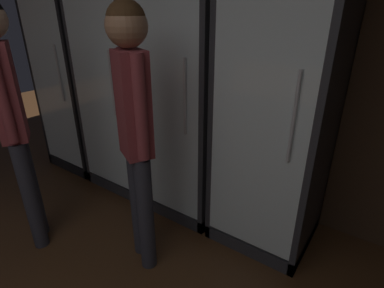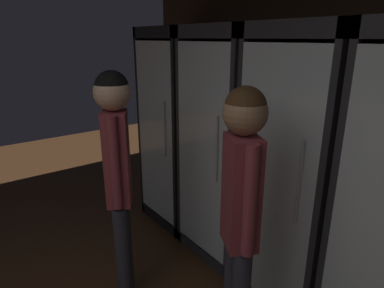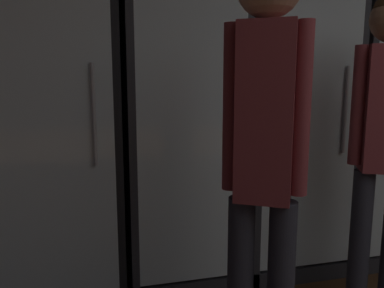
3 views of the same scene
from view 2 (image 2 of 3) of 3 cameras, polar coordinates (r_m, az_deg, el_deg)
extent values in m
cube|color=black|center=(3.45, 2.37, 3.42)|extent=(0.67, 0.04, 1.93)
cube|color=black|center=(3.53, -4.67, 3.71)|extent=(0.04, 0.64, 1.93)
cube|color=black|center=(3.03, 1.75, 1.36)|extent=(0.04, 0.64, 1.93)
cube|color=black|center=(3.15, -1.86, 18.82)|extent=(0.67, 0.64, 0.10)
cube|color=black|center=(3.62, -1.56, -11.43)|extent=(0.67, 0.64, 0.10)
cube|color=white|center=(3.43, 1.98, 3.34)|extent=(0.59, 0.02, 1.69)
cube|color=silver|center=(3.11, -6.35, 1.70)|extent=(0.59, 0.02, 1.69)
cylinder|color=#B2B2B7|center=(2.91, -4.80, 2.56)|extent=(0.02, 0.02, 0.50)
cube|color=silver|center=(3.59, -1.57, -10.46)|extent=(0.57, 0.56, 0.02)
cylinder|color=#336B38|center=(3.67, -3.40, -7.70)|extent=(0.08, 0.08, 0.23)
cylinder|color=#336B38|center=(3.60, -3.45, -5.52)|extent=(0.03, 0.03, 0.08)
cylinder|color=tan|center=(3.67, -3.40, -7.83)|extent=(0.08, 0.08, 0.09)
cylinder|color=brown|center=(3.52, -2.05, -9.17)|extent=(0.06, 0.06, 0.19)
cylinder|color=brown|center=(3.46, -2.07, -7.18)|extent=(0.02, 0.02, 0.08)
cylinder|color=#2D2D33|center=(3.53, -2.05, -9.35)|extent=(0.06, 0.06, 0.05)
cylinder|color=brown|center=(3.41, 0.28, -10.02)|extent=(0.06, 0.06, 0.20)
cylinder|color=brown|center=(3.34, 0.28, -7.86)|extent=(0.02, 0.02, 0.08)
cylinder|color=#2D2D33|center=(3.42, 0.28, -10.31)|extent=(0.07, 0.07, 0.06)
cube|color=silver|center=(3.36, -1.65, -2.05)|extent=(0.57, 0.56, 0.02)
cylinder|color=gray|center=(3.52, -3.22, 0.60)|extent=(0.07, 0.07, 0.19)
cylinder|color=gray|center=(3.48, -3.26, 2.68)|extent=(0.03, 0.03, 0.08)
cylinder|color=white|center=(3.53, -3.21, 0.21)|extent=(0.07, 0.07, 0.05)
cylinder|color=brown|center=(3.35, -3.10, 0.13)|extent=(0.07, 0.07, 0.23)
cylinder|color=brown|center=(3.31, -3.15, 2.61)|extent=(0.02, 0.02, 0.07)
cylinder|color=tan|center=(3.35, -3.10, 0.07)|extent=(0.07, 0.07, 0.09)
cylinder|color=#336B38|center=(3.29, -0.63, -0.51)|extent=(0.06, 0.06, 0.20)
cylinder|color=#336B38|center=(3.25, -0.64, 1.86)|extent=(0.02, 0.02, 0.09)
cylinder|color=beige|center=(3.30, -0.63, -0.85)|extent=(0.06, 0.06, 0.06)
cylinder|color=gray|center=(3.16, 0.47, -1.39)|extent=(0.07, 0.07, 0.19)
cylinder|color=gray|center=(3.12, 0.48, 1.07)|extent=(0.03, 0.03, 0.10)
cylinder|color=white|center=(3.16, 0.47, -1.27)|extent=(0.07, 0.07, 0.07)
cube|color=silver|center=(3.21, -1.74, 7.35)|extent=(0.57, 0.56, 0.02)
cylinder|color=black|center=(3.38, -3.07, 9.97)|extent=(0.07, 0.07, 0.23)
cylinder|color=black|center=(3.36, -3.11, 12.62)|extent=(0.02, 0.02, 0.08)
cylinder|color=#B2332D|center=(3.38, -3.06, 9.60)|extent=(0.07, 0.07, 0.09)
cylinder|color=brown|center=(3.18, -2.38, 9.06)|extent=(0.06, 0.06, 0.18)
cylinder|color=brown|center=(3.16, -2.41, 11.41)|extent=(0.02, 0.02, 0.08)
cylinder|color=#2D2D33|center=(3.18, -2.38, 8.84)|extent=(0.07, 0.07, 0.07)
cylinder|color=black|center=(3.06, 0.57, 9.12)|extent=(0.08, 0.08, 0.22)
cylinder|color=black|center=(3.04, 0.57, 12.05)|extent=(0.03, 0.03, 0.09)
cylinder|color=#2D2D33|center=(3.06, 0.56, 8.73)|extent=(0.08, 0.08, 0.08)
cube|color=#2B2B30|center=(2.96, 10.98, 0.62)|extent=(0.67, 0.04, 1.93)
cube|color=#2B2B30|center=(2.98, 2.60, 1.05)|extent=(0.04, 0.64, 1.93)
cube|color=#2B2B30|center=(2.55, 11.64, -2.29)|extent=(0.04, 0.64, 1.93)
cube|color=#2B2B30|center=(2.61, 7.54, 18.86)|extent=(0.67, 0.64, 0.10)
cube|color=#2B2B30|center=(3.16, 6.14, -16.38)|extent=(0.67, 0.64, 0.10)
cube|color=white|center=(2.94, 10.58, 0.51)|extent=(0.59, 0.02, 1.69)
cube|color=silver|center=(2.56, 1.73, -1.81)|extent=(0.59, 0.02, 1.69)
cylinder|color=#B2B2B7|center=(2.37, 4.31, -1.06)|extent=(0.02, 0.02, 0.50)
cube|color=silver|center=(3.12, 6.18, -15.32)|extent=(0.57, 0.56, 0.02)
cylinder|color=#9EAD99|center=(3.20, 4.45, -12.08)|extent=(0.08, 0.08, 0.20)
cylinder|color=#9EAD99|center=(3.14, 4.51, -9.99)|extent=(0.02, 0.02, 0.06)
cylinder|color=white|center=(3.19, 4.45, -11.93)|extent=(0.08, 0.08, 0.06)
cylinder|color=#194723|center=(3.04, 6.00, -13.54)|extent=(0.07, 0.07, 0.23)
cylinder|color=#194723|center=(2.96, 6.11, -10.87)|extent=(0.02, 0.02, 0.09)
cylinder|color=tan|center=(3.04, 6.00, -13.54)|extent=(0.08, 0.08, 0.07)
cylinder|color=brown|center=(2.92, 8.21, -15.50)|extent=(0.07, 0.07, 0.19)
cylinder|color=brown|center=(2.85, 8.33, -13.29)|extent=(0.02, 0.02, 0.07)
cylinder|color=#2D2D33|center=(2.93, 8.20, -15.79)|extent=(0.07, 0.07, 0.07)
cube|color=silver|center=(2.85, 6.56, -5.91)|extent=(0.57, 0.56, 0.02)
cylinder|color=#336B38|center=(2.98, 4.59, -2.41)|extent=(0.07, 0.07, 0.21)
cylinder|color=#336B38|center=(2.94, 4.65, 0.22)|extent=(0.03, 0.03, 0.08)
cylinder|color=#B2332D|center=(2.99, 4.57, -2.93)|extent=(0.08, 0.08, 0.07)
cylinder|color=#194723|center=(2.85, 5.53, -3.17)|extent=(0.08, 0.08, 0.24)
cylinder|color=#194723|center=(2.79, 5.62, -0.18)|extent=(0.03, 0.03, 0.07)
cylinder|color=beige|center=(2.85, 5.52, -3.53)|extent=(0.08, 0.08, 0.07)
cylinder|color=black|center=(2.74, 6.83, -4.15)|extent=(0.06, 0.06, 0.24)
cylinder|color=black|center=(2.68, 6.96, -0.98)|extent=(0.02, 0.02, 0.08)
cylinder|color=tan|center=(2.73, 6.83, -4.04)|extent=(0.07, 0.07, 0.07)
cylinder|color=#194723|center=(2.66, 9.28, -5.46)|extent=(0.07, 0.07, 0.19)
cylinder|color=#194723|center=(2.61, 9.44, -2.61)|extent=(0.03, 0.03, 0.09)
cylinder|color=tan|center=(2.67, 9.26, -5.95)|extent=(0.07, 0.07, 0.07)
cube|color=silver|center=(2.68, 6.98, 5.08)|extent=(0.57, 0.56, 0.02)
cylinder|color=gray|center=(2.75, 4.37, 7.62)|extent=(0.08, 0.08, 0.18)
cylinder|color=gray|center=(2.73, 4.43, 10.45)|extent=(0.03, 0.03, 0.09)
cylinder|color=#B2332D|center=(2.75, 4.37, 7.73)|extent=(0.08, 0.08, 0.07)
cylinder|color=#194723|center=(2.57, 9.46, 6.84)|extent=(0.08, 0.08, 0.20)
cylinder|color=#194723|center=(2.54, 9.62, 9.99)|extent=(0.02, 0.02, 0.09)
cylinder|color=#B2332D|center=(2.57, 9.43, 6.39)|extent=(0.08, 0.08, 0.07)
cube|color=#2B2B30|center=(2.57, 22.55, -3.16)|extent=(0.67, 0.04, 1.93)
cube|color=#2B2B30|center=(2.51, 12.84, -2.73)|extent=(0.04, 0.64, 1.93)
cube|color=#2B2B30|center=(2.19, 25.50, -7.23)|extent=(0.04, 0.64, 1.93)
cube|color=#2B2B30|center=(2.16, 21.24, 18.06)|extent=(0.67, 0.64, 0.10)
cube|color=#2B2B30|center=(2.80, 16.71, -22.34)|extent=(0.67, 0.64, 0.10)
cube|color=white|center=(2.55, 22.20, -3.32)|extent=(0.59, 0.02, 1.69)
cube|color=silver|center=(2.10, 13.83, -6.97)|extent=(0.59, 0.02, 1.69)
cylinder|color=#B2B2B7|center=(1.93, 18.16, -6.46)|extent=(0.02, 0.02, 0.50)
cube|color=silver|center=(2.76, 16.85, -21.23)|extent=(0.57, 0.56, 0.02)
cylinder|color=#9EAD99|center=(2.75, 14.63, -18.31)|extent=(0.06, 0.06, 0.19)
cylinder|color=#9EAD99|center=(2.68, 14.85, -16.08)|extent=(0.03, 0.03, 0.06)
cylinder|color=tan|center=(2.76, 14.60, -18.53)|extent=(0.07, 0.07, 0.06)
cylinder|color=black|center=(2.65, 20.15, -20.18)|extent=(0.08, 0.08, 0.22)
cylinder|color=black|center=(2.57, 20.50, -17.66)|extent=(0.02, 0.02, 0.07)
cylinder|color=beige|center=(2.66, 20.12, -20.38)|extent=(0.08, 0.08, 0.08)
cube|color=silver|center=(2.52, 17.73, -13.78)|extent=(0.57, 0.56, 0.02)
cylinder|color=brown|center=(2.59, 14.14, -9.76)|extent=(0.07, 0.07, 0.20)
cylinder|color=brown|center=(2.52, 14.38, -6.88)|extent=(0.03, 0.03, 0.08)
cylinder|color=#B2332D|center=(2.59, 14.11, -10.06)|extent=(0.08, 0.08, 0.05)
cylinder|color=gray|center=(2.51, 16.63, -11.07)|extent=(0.08, 0.08, 0.19)
cylinder|color=gray|center=(2.44, 16.93, -8.12)|extent=(0.03, 0.03, 0.09)
cylinder|color=#2D2D33|center=(2.51, 16.60, -11.36)|extent=(0.08, 0.08, 0.07)
cylinder|color=gray|center=(2.42, 18.78, -12.65)|extent=(0.07, 0.07, 0.18)
cylinder|color=gray|center=(2.35, 19.10, -9.89)|extent=(0.03, 0.03, 0.08)
cylinder|color=#B2332D|center=(2.42, 18.74, -12.97)|extent=(0.07, 0.07, 0.05)
cylinder|color=#336B38|center=(2.38, 22.75, -13.15)|extent=(0.07, 0.07, 0.21)
cylinder|color=#336B38|center=(2.32, 23.18, -10.11)|extent=(0.02, 0.02, 0.07)
cylinder|color=white|center=(2.39, 22.71, -13.44)|extent=(0.07, 0.07, 0.08)
cube|color=silver|center=(2.33, 18.70, -4.97)|extent=(0.57, 0.56, 0.02)
cylinder|color=#194723|center=(2.41, 15.70, -1.03)|extent=(0.07, 0.07, 0.21)
cylinder|color=#194723|center=(2.37, 15.98, 2.22)|extent=(0.02, 0.02, 0.07)
cylinder|color=white|center=(2.41, 15.69, -1.06)|extent=(0.07, 0.07, 0.07)
cylinder|color=#194723|center=(2.32, 19.61, -2.43)|extent=(0.07, 0.07, 0.19)
cylinder|color=#194723|center=(2.28, 19.98, 0.85)|extent=(0.03, 0.03, 0.09)
cylinder|color=white|center=(2.32, 19.58, -2.75)|extent=(0.07, 0.07, 0.05)
cylinder|color=#194723|center=(2.24, 23.58, -3.20)|extent=(0.07, 0.07, 0.22)
cylinder|color=#194723|center=(2.20, 24.06, 0.43)|extent=(0.02, 0.02, 0.07)
cylinder|color=#2D2D33|center=(2.25, 23.53, -3.56)|extent=(0.08, 0.08, 0.09)
cube|color=silver|center=(2.21, 19.79, 5.10)|extent=(0.57, 0.56, 0.02)
cylinder|color=black|center=(2.28, 17.34, 8.58)|extent=(0.07, 0.07, 0.21)
cylinder|color=black|center=(2.26, 17.71, 12.40)|extent=(0.03, 0.03, 0.10)
cylinder|color=#B2332D|center=(2.28, 17.36, 8.75)|extent=(0.07, 0.07, 0.05)
cylinder|color=gray|center=(2.16, 24.00, 7.27)|extent=(0.06, 0.06, 0.20)
cylinder|color=gray|center=(2.14, 24.51, 11.19)|extent=(0.02, 0.02, 0.10)
cylinder|color=#2D2D33|center=(2.16, 23.95, 6.89)|extent=(0.07, 0.07, 0.07)
cube|color=#2B2B30|center=(2.16, 27.13, -7.78)|extent=(0.04, 0.64, 1.93)
cylinder|color=#336B38|center=(2.47, 27.87, -21.02)|extent=(0.03, 0.03, 0.08)
cylinder|color=#194723|center=(2.28, 29.08, -15.59)|extent=(0.07, 0.07, 0.22)
cylinder|color=#194723|center=(2.21, 29.66, -12.44)|extent=(0.02, 0.02, 0.07)
cylinder|color=#B2332D|center=(2.29, 28.97, -16.20)|extent=(0.07, 0.07, 0.08)
cylinder|color=#2D2D38|center=(2.49, -11.54, -17.40)|extent=(0.10, 0.10, 0.81)
cylinder|color=#2D2D38|center=(2.37, -11.86, -19.44)|extent=(0.10, 0.10, 0.81)
cube|color=brown|center=(2.09, -12.91, -2.60)|extent=(0.24, 0.22, 0.61)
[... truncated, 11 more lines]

